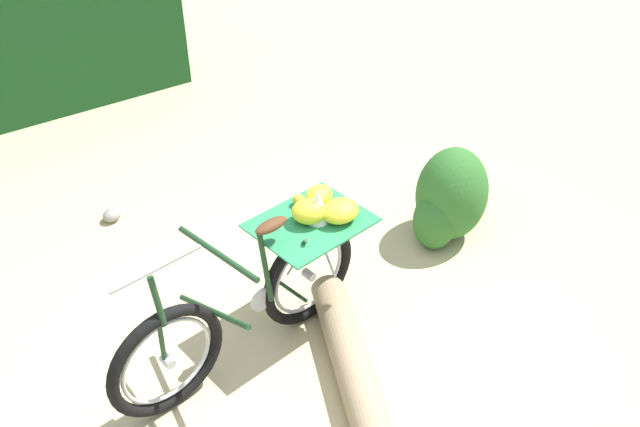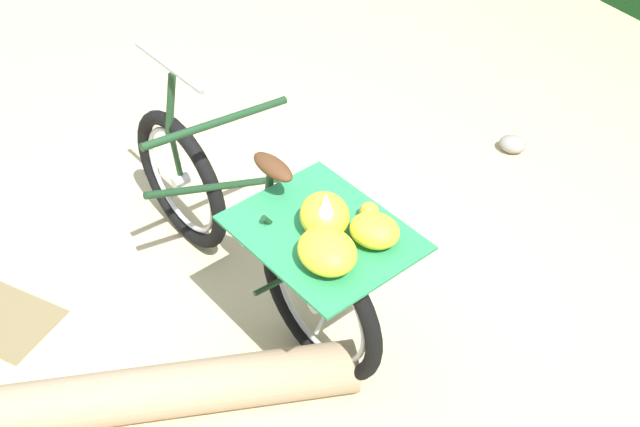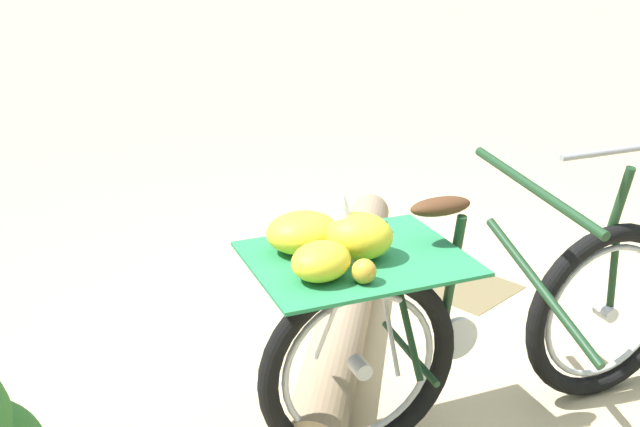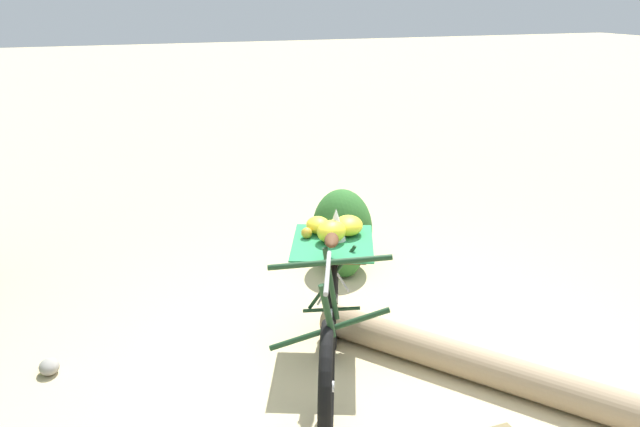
% 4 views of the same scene
% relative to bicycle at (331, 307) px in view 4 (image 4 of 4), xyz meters
% --- Properties ---
extents(ground_plane, '(60.00, 60.00, 0.00)m').
position_rel_bicycle_xyz_m(ground_plane, '(0.03, 0.11, -0.49)').
color(ground_plane, '#C6B284').
extents(bicycle, '(1.75, 1.00, 1.03)m').
position_rel_bicycle_xyz_m(bicycle, '(0.00, 0.00, 0.00)').
color(bicycle, black).
rests_on(bicycle, ground_plane).
extents(fallen_log, '(1.98, 1.53, 0.22)m').
position_rel_bicycle_xyz_m(fallen_log, '(0.38, 0.87, -0.38)').
color(fallen_log, '#9E8466').
rests_on(fallen_log, ground_plane).
extents(shrub_cluster, '(0.77, 0.53, 0.74)m').
position_rel_bicycle_xyz_m(shrub_cluster, '(-1.61, 0.73, -0.17)').
color(shrub_cluster, '#2D6628').
rests_on(shrub_cluster, ground_plane).
extents(path_stone, '(0.16, 0.13, 0.10)m').
position_rel_bicycle_xyz_m(path_stone, '(-0.66, -1.73, -0.45)').
color(path_stone, gray).
rests_on(path_stone, ground_plane).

